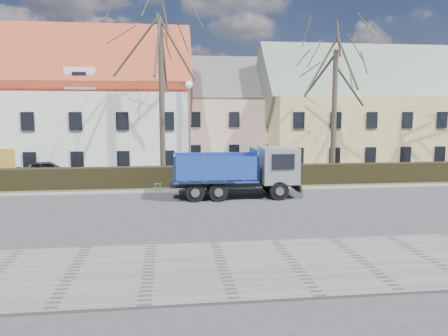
{
  "coord_description": "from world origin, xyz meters",
  "views": [
    {
      "loc": [
        -1.55,
        -21.21,
        4.76
      ],
      "look_at": [
        1.5,
        3.05,
        1.6
      ],
      "focal_mm": 35.0,
      "sensor_mm": 36.0,
      "label": 1
    }
  ],
  "objects": [
    {
      "name": "streetlight",
      "position": [
        -0.24,
        7.0,
        3.39
      ],
      "size": [
        0.53,
        0.53,
        6.78
      ],
      "primitive_type": null,
      "color": "gray",
      "rests_on": "ground"
    },
    {
      "name": "grass_strip",
      "position": [
        0.0,
        6.2,
        0.05
      ],
      "size": [
        80.0,
        3.0,
        0.1
      ],
      "primitive_type": "cube",
      "color": "#394426",
      "rests_on": "ground"
    },
    {
      "name": "building_pink",
      "position": [
        4.0,
        20.0,
        4.0
      ],
      "size": [
        10.8,
        8.8,
        8.0
      ],
      "primitive_type": null,
      "color": "beige",
      "rests_on": "ground"
    },
    {
      "name": "curb_far",
      "position": [
        0.0,
        4.6,
        0.06
      ],
      "size": [
        80.0,
        0.3,
        0.12
      ],
      "primitive_type": "cube",
      "color": "#999692",
      "rests_on": "ground"
    },
    {
      "name": "cart_frame",
      "position": [
        -2.44,
        4.69,
        0.3
      ],
      "size": [
        0.76,
        0.61,
        0.61
      ],
      "primitive_type": null,
      "rotation": [
        0.0,
        0.0,
        -0.41
      ],
      "color": "silver",
      "rests_on": "ground"
    },
    {
      "name": "dump_truck",
      "position": [
        1.85,
        2.61,
        1.44
      ],
      "size": [
        7.26,
        2.8,
        2.89
      ],
      "primitive_type": null,
      "rotation": [
        0.0,
        0.0,
        -0.02
      ],
      "color": "navy",
      "rests_on": "ground"
    },
    {
      "name": "building_yellow",
      "position": [
        16.0,
        17.0,
        4.25
      ],
      "size": [
        18.8,
        10.8,
        8.5
      ],
      "primitive_type": null,
      "color": "#D9C977",
      "rests_on": "ground"
    },
    {
      "name": "hedge",
      "position": [
        0.0,
        6.0,
        0.65
      ],
      "size": [
        60.0,
        0.9,
        1.3
      ],
      "primitive_type": "cube",
      "color": "black",
      "rests_on": "ground"
    },
    {
      "name": "sidewalk_near",
      "position": [
        0.0,
        -8.5,
        0.04
      ],
      "size": [
        80.0,
        5.0,
        0.08
      ],
      "primitive_type": "cube",
      "color": "gray",
      "rests_on": "ground"
    },
    {
      "name": "building_white",
      "position": [
        -13.0,
        16.0,
        4.75
      ],
      "size": [
        26.8,
        10.8,
        9.5
      ],
      "primitive_type": null,
      "color": "white",
      "rests_on": "ground"
    },
    {
      "name": "ground",
      "position": [
        0.0,
        0.0,
        0.0
      ],
      "size": [
        120.0,
        120.0,
        0.0
      ],
      "primitive_type": "plane",
      "color": "#373739"
    },
    {
      "name": "parked_car_a",
      "position": [
        -10.07,
        10.4,
        0.69
      ],
      "size": [
        4.34,
        2.54,
        1.39
      ],
      "primitive_type": "imported",
      "rotation": [
        0.0,
        0.0,
        1.81
      ],
      "color": "black",
      "rests_on": "ground"
    },
    {
      "name": "tree_2",
      "position": [
        10.0,
        8.5,
        5.5
      ],
      "size": [
        8.0,
        8.0,
        11.0
      ],
      "primitive_type": null,
      "color": "#393227",
      "rests_on": "ground"
    },
    {
      "name": "tree_1",
      "position": [
        -2.0,
        8.5,
        6.33
      ],
      "size": [
        9.2,
        9.2,
        12.65
      ],
      "primitive_type": null,
      "color": "#393227",
      "rests_on": "ground"
    }
  ]
}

